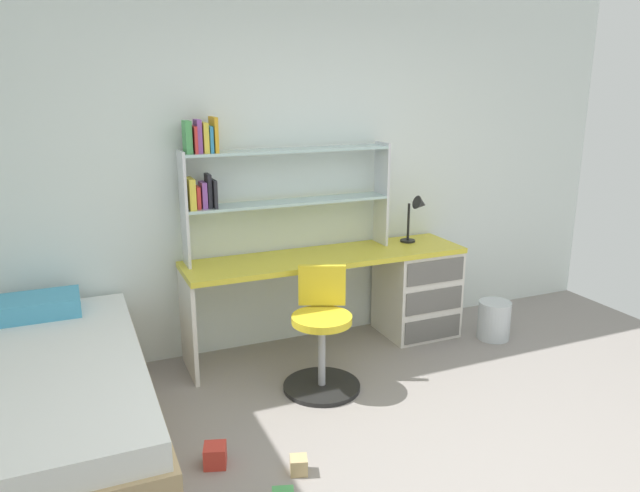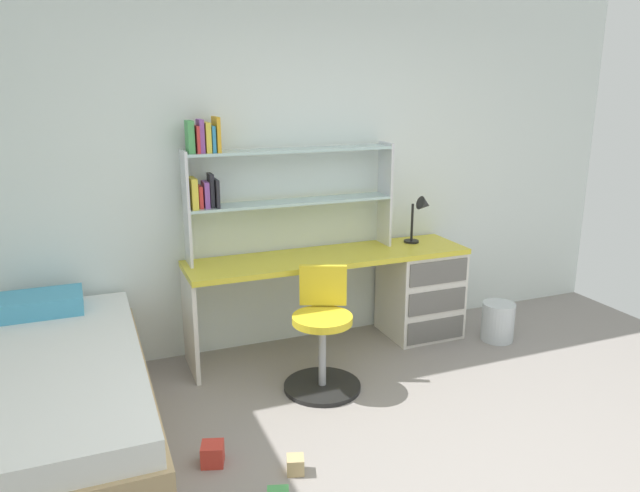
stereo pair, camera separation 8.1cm
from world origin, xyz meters
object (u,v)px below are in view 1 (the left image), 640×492
(desk, at_px, (394,287))
(toy_block_natural_5, at_px, (299,465))
(swivel_chair, at_px, (322,342))
(toy_block_red_0, at_px, (215,455))
(bed_platform, at_px, (43,413))
(desk_lamp, at_px, (418,211))
(bookshelf_hutch, at_px, (261,178))
(waste_bin, at_px, (494,320))

(desk, distance_m, toy_block_natural_5, 1.96)
(swivel_chair, distance_m, toy_block_red_0, 1.08)
(toy_block_red_0, bearing_deg, desk, 32.92)
(bed_platform, xyz_separation_m, toy_block_red_0, (0.83, -0.40, -0.23))
(toy_block_red_0, distance_m, toy_block_natural_5, 0.46)
(bed_platform, bearing_deg, desk_lamp, 15.70)
(bed_platform, bearing_deg, bookshelf_hutch, 29.92)
(desk, bearing_deg, toy_block_red_0, -147.08)
(toy_block_red_0, bearing_deg, desk_lamp, 31.03)
(toy_block_natural_5, bearing_deg, waste_bin, 25.86)
(desk, relative_size, desk_lamp, 5.64)
(bed_platform, bearing_deg, toy_block_natural_5, -27.58)
(bookshelf_hutch, relative_size, toy_block_natural_5, 17.26)
(bookshelf_hutch, distance_m, swivel_chair, 1.25)
(swivel_chair, distance_m, bed_platform, 1.72)
(bookshelf_hutch, xyz_separation_m, toy_block_red_0, (-0.70, -1.28, -1.28))
(bookshelf_hutch, distance_m, toy_block_natural_5, 2.02)
(toy_block_red_0, relative_size, toy_block_natural_5, 1.31)
(waste_bin, bearing_deg, desk_lamp, 139.95)
(desk_lamp, bearing_deg, waste_bin, -40.05)
(bookshelf_hutch, bearing_deg, desk_lamp, -4.13)
(bed_platform, bearing_deg, waste_bin, 6.42)
(desk, distance_m, bed_platform, 2.68)
(bed_platform, bearing_deg, desk, 15.86)
(bookshelf_hutch, bearing_deg, waste_bin, -16.05)
(desk_lamp, xyz_separation_m, toy_block_red_0, (-1.97, -1.19, -0.95))
(desk_lamp, bearing_deg, desk, -166.16)
(bed_platform, xyz_separation_m, waste_bin, (3.30, 0.37, -0.14))
(desk, bearing_deg, bed_platform, -164.14)
(bookshelf_hutch, xyz_separation_m, bed_platform, (-1.53, -0.88, -1.05))
(bookshelf_hutch, height_order, desk_lamp, bookshelf_hutch)
(swivel_chair, relative_size, toy_block_natural_5, 8.98)
(waste_bin, bearing_deg, swivel_chair, -173.15)
(swivel_chair, xyz_separation_m, toy_block_natural_5, (-0.49, -0.82, -0.28))
(swivel_chair, xyz_separation_m, toy_block_red_0, (-0.88, -0.58, -0.27))
(bed_platform, bearing_deg, swivel_chair, 6.01)
(waste_bin, distance_m, toy_block_natural_5, 2.31)
(desk, bearing_deg, bookshelf_hutch, 171.97)
(desk, bearing_deg, waste_bin, -26.57)
(desk, height_order, toy_block_red_0, desk)
(bed_platform, height_order, toy_block_red_0, bed_platform)
(bed_platform, relative_size, waste_bin, 6.53)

